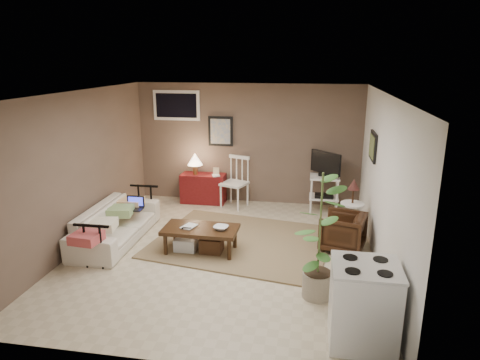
% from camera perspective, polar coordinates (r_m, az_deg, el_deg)
% --- Properties ---
extents(floor, '(5.00, 5.00, 0.00)m').
position_cam_1_polar(floor, '(6.64, -2.27, -9.61)').
color(floor, '#C1B293').
rests_on(floor, ground).
extents(art_back, '(0.50, 0.03, 0.60)m').
position_cam_1_polar(art_back, '(8.65, -2.61, 6.51)').
color(art_back, black).
extents(art_right, '(0.03, 0.60, 0.45)m').
position_cam_1_polar(art_right, '(7.11, 17.31, 4.32)').
color(art_right, black).
extents(window, '(0.96, 0.03, 0.60)m').
position_cam_1_polar(window, '(8.81, -8.46, 9.81)').
color(window, white).
extents(rug, '(3.04, 2.60, 0.03)m').
position_cam_1_polar(rug, '(6.97, 0.27, -8.20)').
color(rug, olive).
rests_on(rug, floor).
extents(coffee_table, '(1.13, 0.60, 0.43)m').
position_cam_1_polar(coffee_table, '(6.57, -5.33, -7.68)').
color(coffee_table, '#32190D').
rests_on(coffee_table, floor).
extents(sofa, '(0.58, 1.97, 0.77)m').
position_cam_1_polar(sofa, '(7.20, -16.25, -4.88)').
color(sofa, beige).
rests_on(sofa, floor).
extents(sofa_pillows, '(0.38, 1.87, 0.13)m').
position_cam_1_polar(sofa_pillows, '(6.95, -16.76, -4.87)').
color(sofa_pillows, beige).
rests_on(sofa_pillows, sofa).
extents(sofa_end_rails, '(0.53, 1.97, 0.66)m').
position_cam_1_polar(sofa_end_rails, '(7.17, -15.40, -5.35)').
color(sofa_end_rails, black).
rests_on(sofa_end_rails, floor).
extents(laptop, '(0.30, 0.22, 0.21)m').
position_cam_1_polar(laptop, '(7.37, -13.87, -3.26)').
color(laptop, black).
rests_on(laptop, sofa).
extents(red_console, '(0.89, 0.40, 1.03)m').
position_cam_1_polar(red_console, '(8.77, -5.01, -0.74)').
color(red_console, maroon).
rests_on(red_console, floor).
extents(spindle_chair, '(0.58, 0.58, 1.01)m').
position_cam_1_polar(spindle_chair, '(8.47, -0.70, -0.48)').
color(spindle_chair, white).
rests_on(spindle_chair, floor).
extents(tv_stand, '(0.55, 0.52, 1.17)m').
position_cam_1_polar(tv_stand, '(8.31, 11.22, -0.03)').
color(tv_stand, white).
rests_on(tv_stand, floor).
extents(side_table, '(0.38, 0.38, 1.01)m').
position_cam_1_polar(side_table, '(7.14, 14.77, -2.87)').
color(side_table, white).
rests_on(side_table, floor).
extents(armchair, '(0.73, 0.76, 0.64)m').
position_cam_1_polar(armchair, '(6.80, 13.54, -6.50)').
color(armchair, black).
rests_on(armchair, floor).
extents(potted_plant, '(0.41, 0.41, 1.63)m').
position_cam_1_polar(potted_plant, '(5.22, 10.61, -6.83)').
color(potted_plant, '#A19680').
rests_on(potted_plant, floor).
extents(stove, '(0.68, 0.63, 0.89)m').
position_cam_1_polar(stove, '(4.72, 16.14, -15.63)').
color(stove, white).
rests_on(stove, floor).
extents(bowl, '(0.22, 0.09, 0.22)m').
position_cam_1_polar(bowl, '(6.39, -2.57, -5.69)').
color(bowl, '#32190D').
rests_on(bowl, coffee_table).
extents(book_table, '(0.18, 0.07, 0.25)m').
position_cam_1_polar(book_table, '(6.55, -7.48, -5.11)').
color(book_table, '#32190D').
rests_on(book_table, coffee_table).
extents(book_console, '(0.15, 0.07, 0.20)m').
position_cam_1_polar(book_console, '(8.52, -3.72, 1.16)').
color(book_console, '#32190D').
rests_on(book_console, red_console).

